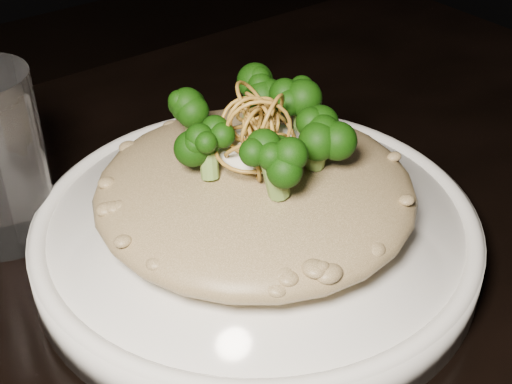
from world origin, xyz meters
TOP-DOWN VIEW (x-y plane):
  - plate at (0.04, 0.04)m, footprint 0.32×0.32m
  - risotto at (0.04, 0.04)m, footprint 0.22×0.22m
  - broccoli at (0.05, 0.05)m, footprint 0.16×0.16m
  - cheese at (0.05, 0.04)m, footprint 0.06×0.06m
  - shallots at (0.04, 0.04)m, footprint 0.06×0.06m

SIDE VIEW (x-z plane):
  - plate at x=0.04m, z-range 0.75..0.78m
  - risotto at x=0.04m, z-range 0.78..0.83m
  - cheese at x=0.05m, z-range 0.83..0.85m
  - broccoli at x=0.05m, z-range 0.83..0.89m
  - shallots at x=0.04m, z-range 0.85..0.89m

